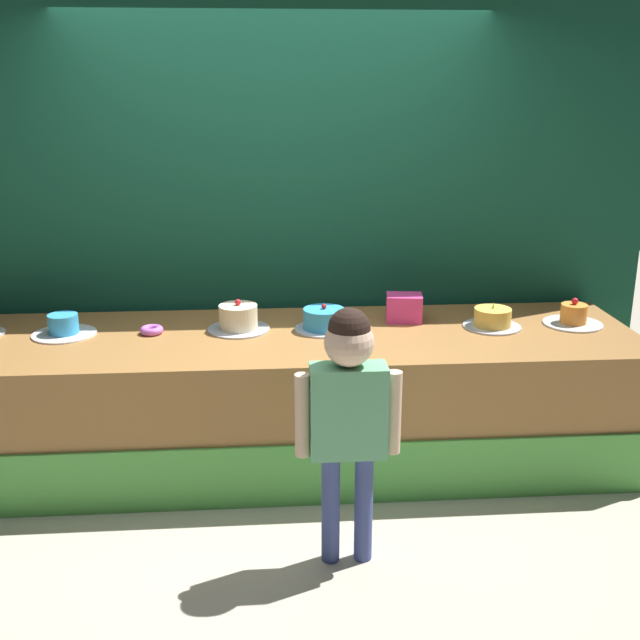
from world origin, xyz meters
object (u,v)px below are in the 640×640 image
object	(u,v)px
pink_box	(404,308)
cake_left	(64,327)
cake_center_left	(238,319)
child_figure	(348,403)
cake_far_right	(573,317)
donut	(152,330)
cake_center_right	(324,320)
cake_right	(492,319)

from	to	relation	value
pink_box	cake_left	world-z (taller)	pink_box
pink_box	cake_center_left	distance (m)	0.97
child_figure	cake_far_right	world-z (taller)	child_figure
pink_box	cake_left	bearing A→B (deg)	-176.60
donut	cake_center_right	xyz separation A→B (m)	(0.97, -0.00, 0.04)
cake_center_right	cake_far_right	world-z (taller)	cake_far_right
cake_center_right	cake_left	bearing A→B (deg)	179.18
donut	cake_far_right	distance (m)	2.42
cake_center_left	cake_far_right	size ratio (longest dim) A/B	1.04
child_figure	cake_left	distance (m)	1.84
cake_right	cake_center_right	bearing A→B (deg)	178.48
pink_box	cake_left	xyz separation A→B (m)	(-1.93, -0.11, -0.03)
pink_box	donut	xyz separation A→B (m)	(-1.45, -0.13, -0.06)
cake_right	pink_box	bearing A→B (deg)	161.57
donut	cake_center_left	world-z (taller)	cake_center_left
donut	child_figure	bearing A→B (deg)	-48.02
cake_left	cake_far_right	size ratio (longest dim) A/B	1.03
cake_center_left	cake_right	xyz separation A→B (m)	(1.45, -0.06, -0.02)
pink_box	cake_right	size ratio (longest dim) A/B	0.62
cake_right	cake_far_right	xyz separation A→B (m)	(0.48, 0.02, -0.00)
child_figure	pink_box	size ratio (longest dim) A/B	5.84
child_figure	donut	distance (m)	1.47
donut	cake_left	distance (m)	0.48
cake_left	cake_center_right	world-z (taller)	cake_center_right
child_figure	cake_center_left	bearing A→B (deg)	113.97
cake_center_right	child_figure	bearing A→B (deg)	-89.12
child_figure	cake_center_right	world-z (taller)	child_figure
cake_center_left	cake_center_right	distance (m)	0.48
cake_center_right	cake_center_left	bearing A→B (deg)	175.87
pink_box	cake_center_left	bearing A→B (deg)	-174.07
cake_left	cake_far_right	distance (m)	2.90
child_figure	pink_box	xyz separation A→B (m)	(0.47, 1.23, 0.06)
cake_left	cake_center_right	bearing A→B (deg)	-0.82
pink_box	cake_right	world-z (taller)	pink_box
pink_box	cake_left	distance (m)	1.94
cake_center_right	cake_far_right	size ratio (longest dim) A/B	0.98
pink_box	cake_center_left	world-z (taller)	cake_center_left
pink_box	cake_center_right	xyz separation A→B (m)	(-0.48, -0.14, -0.02)
pink_box	cake_far_right	xyz separation A→B (m)	(0.97, -0.15, -0.03)
child_figure	cake_far_right	xyz separation A→B (m)	(1.43, 1.08, 0.03)
cake_left	cake_right	size ratio (longest dim) A/B	1.06
cake_right	cake_far_right	bearing A→B (deg)	1.79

